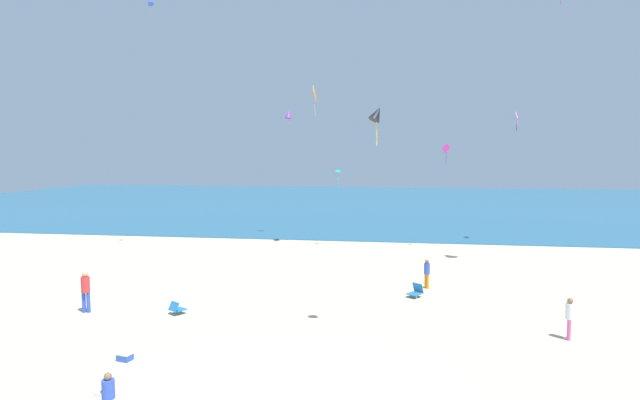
# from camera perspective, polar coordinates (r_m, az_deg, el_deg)

# --- Properties ---
(ground_plane) EXTENTS (120.00, 120.00, 0.00)m
(ground_plane) POSITION_cam_1_polar(r_m,az_deg,el_deg) (23.33, 1.45, -10.82)
(ground_plane) COLOR beige
(ocean_water) EXTENTS (120.00, 60.00, 0.05)m
(ocean_water) POSITION_cam_1_polar(r_m,az_deg,el_deg) (67.09, 5.97, -0.27)
(ocean_water) COLOR #236084
(ocean_water) RESTS_ON ground_plane
(beach_chair_far_right) EXTENTS (0.74, 0.75, 0.53)m
(beach_chair_far_right) POSITION_cam_1_polar(r_m,az_deg,el_deg) (21.62, -15.82, -11.62)
(beach_chair_far_right) COLOR #2370B2
(beach_chair_far_right) RESTS_ON ground_plane
(beach_chair_mid_beach) EXTENTS (0.82, 0.83, 0.62)m
(beach_chair_mid_beach) POSITION_cam_1_polar(r_m,az_deg,el_deg) (23.61, 10.73, -10.03)
(beach_chair_mid_beach) COLOR #2370B2
(beach_chair_mid_beach) RESTS_ON ground_plane
(cooler_box) EXTENTS (0.50, 0.42, 0.24)m
(cooler_box) POSITION_cam_1_polar(r_m,az_deg,el_deg) (17.68, -21.10, -16.12)
(cooler_box) COLOR #2D56B7
(cooler_box) RESTS_ON ground_plane
(person_0) EXTENTS (0.39, 0.39, 1.41)m
(person_0) POSITION_cam_1_polar(r_m,az_deg,el_deg) (25.03, 11.94, -7.89)
(person_0) COLOR orange
(person_0) RESTS_ON ground_plane
(person_1) EXTENTS (0.62, 0.44, 0.70)m
(person_1) POSITION_cam_1_polar(r_m,az_deg,el_deg) (15.37, -22.82, -18.97)
(person_1) COLOR blue
(person_1) RESTS_ON ground_plane
(person_2) EXTENTS (0.38, 0.38, 1.70)m
(person_2) POSITION_cam_1_polar(r_m,az_deg,el_deg) (22.94, -24.88, -9.05)
(person_2) COLOR blue
(person_2) RESTS_ON ground_plane
(person_3) EXTENTS (0.38, 0.38, 1.48)m
(person_3) POSITION_cam_1_polar(r_m,az_deg,el_deg) (19.99, 26.27, -11.59)
(person_3) COLOR #D8599E
(person_3) RESTS_ON ground_plane
(kite_pink) EXTENTS (0.21, 0.99, 1.32)m
(kite_pink) POSITION_cam_1_polar(r_m,az_deg,el_deg) (38.11, 21.27, 8.49)
(kite_pink) COLOR pink
(kite_magenta) EXTENTS (0.53, 0.50, 1.36)m
(kite_magenta) POSITION_cam_1_polar(r_m,az_deg,el_deg) (34.50, 14.02, 5.62)
(kite_magenta) COLOR #DB3DA8
(kite_blue) EXTENTS (0.65, 0.62, 1.08)m
(kite_blue) POSITION_cam_1_polar(r_m,az_deg,el_deg) (35.43, -18.59, 20.41)
(kite_blue) COLOR blue
(kite_purple) EXTENTS (0.69, 0.74, 1.08)m
(kite_purple) POSITION_cam_1_polar(r_m,az_deg,el_deg) (38.98, -3.56, 9.61)
(kite_purple) COLOR purple
(kite_teal) EXTENTS (0.46, 0.44, 1.32)m
(kite_teal) POSITION_cam_1_polar(r_m,az_deg,el_deg) (34.18, 2.09, 3.25)
(kite_teal) COLOR #1EADAD
(kite_orange) EXTENTS (0.25, 1.05, 2.03)m
(kite_orange) POSITION_cam_1_polar(r_m,az_deg,el_deg) (34.23, -0.62, 11.89)
(kite_orange) COLOR orange
(kite_black) EXTENTS (0.72, 0.65, 1.38)m
(kite_black) POSITION_cam_1_polar(r_m,az_deg,el_deg) (17.37, 6.42, 9.62)
(kite_black) COLOR black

